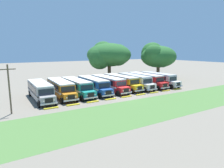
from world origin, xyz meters
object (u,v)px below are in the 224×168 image
(parked_bus_slot_6, at_px, (135,80))
(broad_shade_tree, at_px, (109,55))
(parked_bus_slot_5, at_px, (121,81))
(parked_bus_slot_0, at_px, (40,90))
(secondary_tree, at_px, (157,56))
(parked_bus_slot_8, at_px, (158,78))
(parked_bus_slot_7, at_px, (146,79))
(parked_bus_slot_3, at_px, (93,84))
(parked_bus_slot_2, at_px, (77,86))
(parked_bus_slot_4, at_px, (108,83))
(utility_pole, at_px, (9,88))
(parked_bus_slot_1, at_px, (61,88))

(parked_bus_slot_6, height_order, broad_shade_tree, broad_shade_tree)
(parked_bus_slot_5, bearing_deg, parked_bus_slot_6, 77.63)
(parked_bus_slot_5, distance_m, parked_bus_slot_6, 3.25)
(parked_bus_slot_0, distance_m, secondary_tree, 34.84)
(parked_bus_slot_5, distance_m, parked_bus_slot_8, 9.77)
(parked_bus_slot_7, relative_size, broad_shade_tree, 0.81)
(parked_bus_slot_3, distance_m, parked_bus_slot_5, 6.62)
(parked_bus_slot_5, height_order, parked_bus_slot_7, same)
(parked_bus_slot_2, height_order, broad_shade_tree, broad_shade_tree)
(parked_bus_slot_6, xyz_separation_m, parked_bus_slot_8, (6.52, -0.42, 0.00))
(parked_bus_slot_4, relative_size, secondary_tree, 1.02)
(utility_pole, bearing_deg, parked_bus_slot_6, 13.18)
(parked_bus_slot_5, bearing_deg, parked_bus_slot_2, -91.33)
(parked_bus_slot_0, distance_m, parked_bus_slot_4, 13.04)
(parked_bus_slot_7, relative_size, secondary_tree, 1.02)
(broad_shade_tree, bearing_deg, secondary_tree, -23.66)
(parked_bus_slot_5, xyz_separation_m, parked_bus_slot_8, (9.72, -0.93, 0.00))
(parked_bus_slot_8, bearing_deg, parked_bus_slot_0, -93.04)
(parked_bus_slot_8, bearing_deg, parked_bus_slot_5, -97.39)
(parked_bus_slot_0, distance_m, broad_shade_tree, 25.35)
(parked_bus_slot_2, relative_size, utility_pole, 1.71)
(parked_bus_slot_1, height_order, secondary_tree, secondary_tree)
(parked_bus_slot_2, xyz_separation_m, parked_bus_slot_8, (19.71, -0.57, 0.00))
(parked_bus_slot_2, xyz_separation_m, parked_bus_slot_6, (13.19, -0.14, 0.00))
(parked_bus_slot_1, distance_m, parked_bus_slot_8, 22.64)
(parked_bus_slot_2, xyz_separation_m, parked_bus_slot_7, (16.35, -0.16, 0.00))
(parked_bus_slot_8, bearing_deg, parked_bus_slot_1, -93.86)
(parked_bus_slot_4, relative_size, parked_bus_slot_5, 1.00)
(parked_bus_slot_1, distance_m, parked_bus_slot_4, 9.59)
(parked_bus_slot_6, height_order, secondary_tree, secondary_tree)
(parked_bus_slot_8, bearing_deg, secondary_tree, 135.70)
(parked_bus_slot_0, height_order, parked_bus_slot_3, same)
(parked_bus_slot_0, bearing_deg, secondary_tree, 103.59)
(parked_bus_slot_4, xyz_separation_m, parked_bus_slot_6, (6.53, -0.13, 0.00))
(parked_bus_slot_0, distance_m, parked_bus_slot_3, 9.75)
(parked_bus_slot_2, relative_size, parked_bus_slot_8, 1.00)
(parked_bus_slot_3, height_order, utility_pole, utility_pole)
(parked_bus_slot_7, xyz_separation_m, secondary_tree, (10.90, 7.85, 4.85))
(parked_bus_slot_5, xyz_separation_m, parked_bus_slot_7, (6.36, -0.52, 0.00))
(parked_bus_slot_5, height_order, broad_shade_tree, broad_shade_tree)
(parked_bus_slot_2, bearing_deg, parked_bus_slot_0, -90.46)
(parked_bus_slot_7, bearing_deg, parked_bus_slot_0, -91.50)
(parked_bus_slot_3, bearing_deg, secondary_tree, 108.13)
(secondary_tree, bearing_deg, parked_bus_slot_7, -144.24)
(parked_bus_slot_2, xyz_separation_m, parked_bus_slot_5, (9.99, 0.36, 0.00))
(parked_bus_slot_6, xyz_separation_m, parked_bus_slot_7, (3.16, -0.01, 0.00))
(parked_bus_slot_6, bearing_deg, parked_bus_slot_3, -89.19)
(parked_bus_slot_7, bearing_deg, broad_shade_tree, -173.71)
(parked_bus_slot_3, height_order, parked_bus_slot_6, same)
(parked_bus_slot_0, height_order, parked_bus_slot_7, same)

